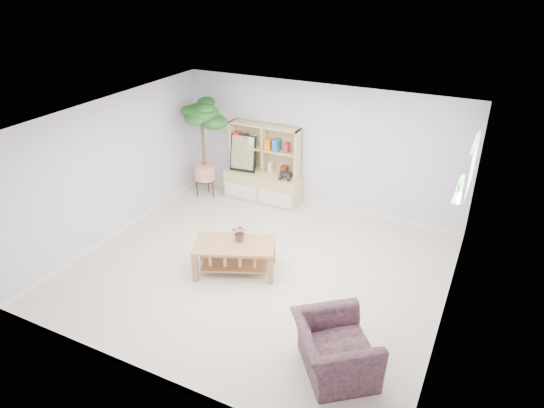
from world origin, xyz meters
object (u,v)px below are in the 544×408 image
at_px(storage_unit, 263,164).
at_px(armchair, 335,346).
at_px(floor_tree, 204,150).
at_px(coffee_table, 235,257).

height_order(storage_unit, armchair, storage_unit).
height_order(storage_unit, floor_tree, floor_tree).
distance_m(floor_tree, armchair, 5.22).
bearing_deg(storage_unit, armchair, -52.42).
height_order(coffee_table, armchair, armchair).
height_order(storage_unit, coffee_table, storage_unit).
height_order(coffee_table, floor_tree, floor_tree).
bearing_deg(storage_unit, coffee_table, -72.38).
distance_m(coffee_table, floor_tree, 2.91).
relative_size(coffee_table, armchair, 1.23).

